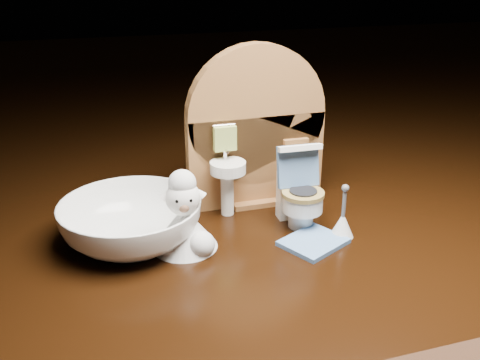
# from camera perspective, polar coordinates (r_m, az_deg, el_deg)

# --- Properties ---
(backdrop_panel) EXTENTS (0.13, 0.05, 0.15)m
(backdrop_panel) POSITION_cam_1_polar(r_m,az_deg,el_deg) (0.49, 1.66, 4.65)
(backdrop_panel) COLOR brown
(backdrop_panel) RESTS_ON ground
(toy_toilet) EXTENTS (0.04, 0.05, 0.07)m
(toy_toilet) POSITION_cam_1_polar(r_m,az_deg,el_deg) (0.47, 6.31, -1.63)
(toy_toilet) COLOR white
(toy_toilet) RESTS_ON ground
(bath_mat) EXTENTS (0.06, 0.06, 0.00)m
(bath_mat) POSITION_cam_1_polar(r_m,az_deg,el_deg) (0.45, 7.84, -6.58)
(bath_mat) COLOR #547AAE
(bath_mat) RESTS_ON ground
(toilet_brush) EXTENTS (0.02, 0.02, 0.05)m
(toilet_brush) POSITION_cam_1_polar(r_m,az_deg,el_deg) (0.46, 10.87, -4.52)
(toilet_brush) COLOR white
(toilet_brush) RESTS_ON ground
(plush_lamb) EXTENTS (0.05, 0.05, 0.07)m
(plush_lamb) POSITION_cam_1_polar(r_m,az_deg,el_deg) (0.43, -5.96, -4.42)
(plush_lamb) COLOR silver
(plush_lamb) RESTS_ON ground
(ceramic_bowl) EXTENTS (0.13, 0.13, 0.04)m
(ceramic_bowl) POSITION_cam_1_polar(r_m,az_deg,el_deg) (0.45, -11.54, -4.50)
(ceramic_bowl) COLOR white
(ceramic_bowl) RESTS_ON ground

